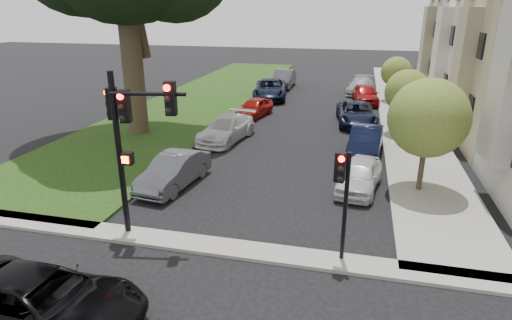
% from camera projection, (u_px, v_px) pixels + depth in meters
% --- Properties ---
extents(ground, '(140.00, 140.00, 0.00)m').
position_uv_depth(ground, '(213.00, 289.00, 11.72)').
color(ground, black).
rests_on(ground, ground).
extents(grass_strip, '(8.00, 44.00, 0.12)m').
position_uv_depth(grass_strip, '(205.00, 98.00, 35.62)').
color(grass_strip, black).
rests_on(grass_strip, ground).
extents(sidewalk_right, '(3.50, 44.00, 0.12)m').
position_uv_depth(sidewalk_right, '(403.00, 108.00, 32.14)').
color(sidewalk_right, gray).
rests_on(sidewalk_right, ground).
extents(sidewalk_cross, '(60.00, 1.00, 0.12)m').
position_uv_depth(sidewalk_cross, '(234.00, 249.00, 13.53)').
color(sidewalk_cross, gray).
rests_on(sidewalk_cross, ground).
extents(house_c, '(7.70, 7.55, 15.97)m').
position_uv_depth(house_c, '(508.00, 12.00, 27.62)').
color(house_c, beige).
rests_on(house_c, ground).
extents(house_d, '(7.70, 7.55, 15.97)m').
position_uv_depth(house_d, '(480.00, 10.00, 34.47)').
color(house_d, slate).
rests_on(house_d, ground).
extents(small_tree_a, '(3.15, 3.15, 4.73)m').
position_uv_depth(small_tree_a, '(428.00, 118.00, 16.80)').
color(small_tree_a, black).
rests_on(small_tree_a, ground).
extents(small_tree_b, '(2.60, 2.60, 3.89)m').
position_uv_depth(small_tree_b, '(407.00, 92.00, 24.76)').
color(small_tree_b, black).
rests_on(small_tree_b, ground).
extents(small_tree_c, '(2.38, 2.38, 3.57)m').
position_uv_depth(small_tree_c, '(396.00, 72.00, 33.66)').
color(small_tree_c, black).
rests_on(small_tree_c, ground).
extents(traffic_signal_main, '(2.69, 0.71, 5.48)m').
position_uv_depth(traffic_signal_main, '(129.00, 127.00, 13.22)').
color(traffic_signal_main, black).
rests_on(traffic_signal_main, ground).
extents(traffic_signal_secondary, '(0.47, 0.38, 3.50)m').
position_uv_depth(traffic_signal_secondary, '(342.00, 187.00, 12.18)').
color(traffic_signal_secondary, black).
rests_on(traffic_signal_secondary, ground).
extents(car_cross_near, '(5.12, 2.44, 1.41)m').
position_uv_depth(car_cross_near, '(41.00, 301.00, 10.14)').
color(car_cross_near, black).
rests_on(car_cross_near, ground).
extents(car_parked_0, '(2.12, 4.00, 1.30)m').
position_uv_depth(car_parked_0, '(360.00, 175.00, 17.83)').
color(car_parked_0, silver).
rests_on(car_parked_0, ground).
extents(car_parked_1, '(1.92, 4.53, 1.45)m').
position_uv_depth(car_parked_1, '(366.00, 141.00, 21.98)').
color(car_parked_1, black).
rests_on(car_parked_1, ground).
extents(car_parked_2, '(2.91, 5.30, 1.41)m').
position_uv_depth(car_parked_2, '(356.00, 114.00, 27.75)').
color(car_parked_2, black).
rests_on(car_parked_2, ground).
extents(car_parked_3, '(2.31, 4.55, 1.48)m').
position_uv_depth(car_parked_3, '(366.00, 94.00, 33.65)').
color(car_parked_3, maroon).
rests_on(car_parked_3, ground).
extents(car_parked_4, '(2.49, 4.97, 1.38)m').
position_uv_depth(car_parked_4, '(360.00, 86.00, 37.39)').
color(car_parked_4, '#999BA0').
rests_on(car_parked_4, ground).
extents(car_parked_5, '(1.98, 4.37, 1.39)m').
position_uv_depth(car_parked_5, '(174.00, 171.00, 18.15)').
color(car_parked_5, '#3F4247').
rests_on(car_parked_5, ground).
extents(car_parked_6, '(2.71, 5.05, 1.39)m').
position_uv_depth(car_parked_6, '(226.00, 129.00, 24.37)').
color(car_parked_6, silver).
rests_on(car_parked_6, ground).
extents(car_parked_7, '(2.28, 4.05, 1.30)m').
position_uv_depth(car_parked_7, '(254.00, 107.00, 29.64)').
color(car_parked_7, maroon).
rests_on(car_parked_7, ground).
extents(car_parked_8, '(3.44, 5.99, 1.57)m').
position_uv_depth(car_parked_8, '(270.00, 89.00, 35.38)').
color(car_parked_8, black).
rests_on(car_parked_8, ground).
extents(car_parked_9, '(1.74, 4.89, 1.61)m').
position_uv_depth(car_parked_9, '(284.00, 79.00, 40.32)').
color(car_parked_9, '#3F4247').
rests_on(car_parked_9, ground).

